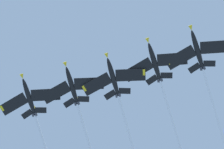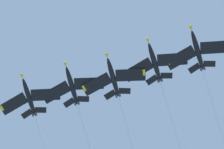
{
  "view_description": "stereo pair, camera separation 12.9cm",
  "coord_description": "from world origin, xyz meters",
  "px_view_note": "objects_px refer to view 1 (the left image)",
  "views": [
    {
      "loc": [
        -38.51,
        -8.19,
        1.7
      ],
      "look_at": [
        3.19,
        5.06,
        115.53
      ],
      "focal_mm": 64.67,
      "sensor_mm": 36.0,
      "label": 1
    },
    {
      "loc": [
        -38.55,
        -8.07,
        1.7
      ],
      "look_at": [
        3.19,
        5.06,
        115.53
      ],
      "focal_mm": 64.67,
      "sensor_mm": 36.0,
      "label": 2
    }
  ],
  "objects_px": {
    "jet_inner_right": "(76,100)",
    "jet_far_right": "(33,111)",
    "jet_inner_left": "(159,77)",
    "jet_centre": "(119,98)",
    "jet_far_left": "(201,63)"
  },
  "relations": [
    {
      "from": "jet_far_left",
      "to": "jet_far_right",
      "type": "distance_m",
      "value": 53.4
    },
    {
      "from": "jet_inner_left",
      "to": "jet_far_left",
      "type": "bearing_deg",
      "value": -93.44
    },
    {
      "from": "jet_inner_right",
      "to": "jet_far_right",
      "type": "relative_size",
      "value": 0.98
    },
    {
      "from": "jet_centre",
      "to": "jet_far_right",
      "type": "height_order",
      "value": "jet_far_right"
    },
    {
      "from": "jet_inner_left",
      "to": "jet_far_right",
      "type": "xyz_separation_m",
      "value": [
        -1.07,
        40.3,
        0.12
      ]
    },
    {
      "from": "jet_inner_left",
      "to": "jet_far_right",
      "type": "bearing_deg",
      "value": 91.52
    },
    {
      "from": "jet_centre",
      "to": "jet_far_right",
      "type": "relative_size",
      "value": 1.11
    },
    {
      "from": "jet_far_left",
      "to": "jet_inner_left",
      "type": "relative_size",
      "value": 0.93
    },
    {
      "from": "jet_far_left",
      "to": "jet_far_right",
      "type": "bearing_deg",
      "value": 90.3
    },
    {
      "from": "jet_inner_right",
      "to": "jet_centre",
      "type": "bearing_deg",
      "value": -78.52
    },
    {
      "from": "jet_inner_right",
      "to": "jet_far_right",
      "type": "distance_m",
      "value": 13.95
    },
    {
      "from": "jet_inner_right",
      "to": "jet_far_left",
      "type": "bearing_deg",
      "value": -90.44
    },
    {
      "from": "jet_inner_left",
      "to": "jet_far_right",
      "type": "distance_m",
      "value": 40.31
    },
    {
      "from": "jet_inner_right",
      "to": "jet_far_right",
      "type": "height_order",
      "value": "jet_far_right"
    },
    {
      "from": "jet_far_left",
      "to": "jet_centre",
      "type": "distance_m",
      "value": 26.71
    }
  ]
}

